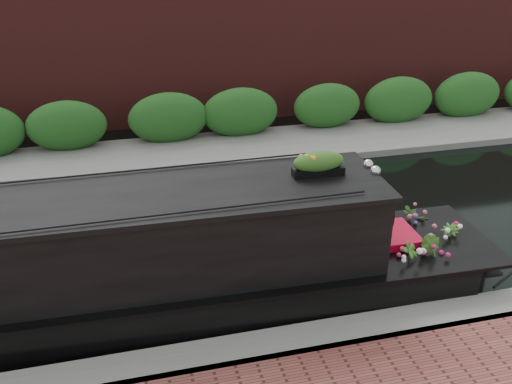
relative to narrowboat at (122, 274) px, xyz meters
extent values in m
plane|color=black|center=(1.29, 1.92, -0.76)|extent=(80.00, 80.00, 0.00)
cube|color=gray|center=(1.29, -1.38, -0.76)|extent=(40.00, 0.60, 0.50)
cube|color=slate|center=(1.29, 6.12, -0.76)|extent=(40.00, 2.40, 0.34)
cube|color=#1F511B|center=(1.29, 7.02, -0.76)|extent=(40.00, 1.10, 2.80)
cube|color=#4F1C1A|center=(1.29, 9.12, -0.76)|extent=(40.00, 1.00, 8.00)
cube|color=black|center=(-0.46, 0.00, 0.54)|extent=(8.43, 1.85, 1.23)
cube|color=black|center=(-0.46, 0.00, 1.19)|extent=(8.57, 1.99, 0.07)
cube|color=#B40725|center=(3.76, 0.00, 0.54)|extent=(0.10, 1.60, 1.23)
cube|color=black|center=(2.54, -0.81, 0.60)|extent=(0.82, 0.05, 0.50)
cube|color=#B40725|center=(4.23, 0.00, -0.12)|extent=(0.75, 0.84, 0.46)
sphere|color=silver|center=(3.77, -0.13, 1.25)|extent=(0.16, 0.16, 0.16)
sphere|color=silver|center=(3.77, 0.13, 1.25)|extent=(0.16, 0.16, 0.16)
cube|color=black|center=(2.92, 0.00, 1.28)|extent=(0.76, 0.23, 0.12)
ellipsoid|color=orange|center=(2.92, 0.00, 1.45)|extent=(0.83, 0.23, 0.22)
imported|color=#346220|center=(4.22, -0.61, -0.05)|extent=(0.38, 0.35, 0.60)
imported|color=#346220|center=(4.58, -0.60, -0.04)|extent=(0.42, 0.44, 0.62)
imported|color=#346220|center=(4.93, 0.52, -0.10)|extent=(0.60, 0.60, 0.51)
imported|color=#346220|center=(5.16, -0.16, -0.09)|extent=(0.41, 0.41, 0.53)
imported|color=#346220|center=(4.11, 0.67, -0.10)|extent=(0.28, 0.31, 0.50)
cylinder|color=brown|center=(5.79, 0.00, -0.62)|extent=(0.29, 0.35, 0.29)
camera|label=1|loc=(0.17, -7.12, 4.56)|focal=40.00mm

